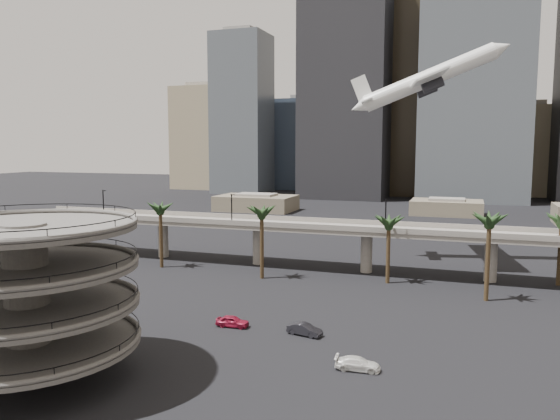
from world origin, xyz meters
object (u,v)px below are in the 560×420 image
(car_a, at_px, (232,321))
(car_b, at_px, (305,329))
(airborne_jet, at_px, (428,79))
(parking_ramp, at_px, (26,287))
(car_c, at_px, (358,364))
(overpass, at_px, (311,231))

(car_a, bearing_deg, car_b, -93.13)
(airborne_jet, height_order, car_a, airborne_jet)
(parking_ramp, bearing_deg, airborne_jet, 65.53)
(car_a, bearing_deg, parking_ramp, 146.30)
(car_c, bearing_deg, parking_ramp, 108.78)
(airborne_jet, xyz_separation_m, car_c, (-2.04, -59.73, -36.47))
(parking_ramp, height_order, airborne_jet, airborne_jet)
(overpass, bearing_deg, car_c, -68.21)
(car_a, distance_m, car_c, 20.29)
(overpass, height_order, airborne_jet, airborne_jet)
(car_c, bearing_deg, airborne_jet, -6.38)
(car_a, xyz_separation_m, car_c, (18.42, -8.49, -0.05))
(airborne_jet, height_order, car_c, airborne_jet)
(overpass, bearing_deg, car_a, -90.30)
(overpass, height_order, car_c, overpass)
(car_b, distance_m, car_c, 12.01)
(overpass, distance_m, airborne_jet, 38.73)
(parking_ramp, distance_m, car_b, 32.89)
(airborne_jet, distance_m, car_c, 70.01)
(parking_ramp, distance_m, overpass, 60.46)
(parking_ramp, xyz_separation_m, car_b, (22.78, 21.91, -9.09))
(airborne_jet, xyz_separation_m, car_b, (-10.50, -51.20, -36.42))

